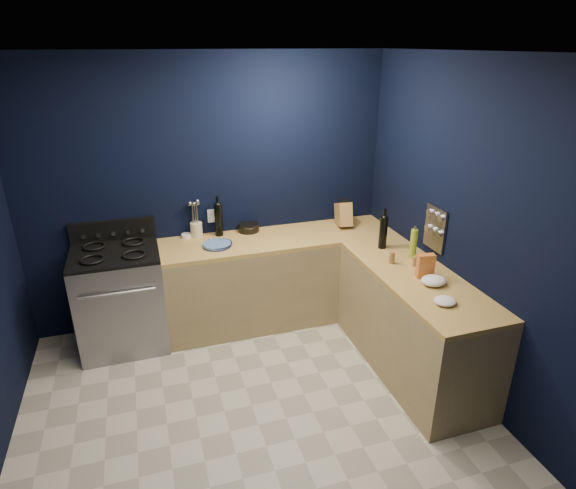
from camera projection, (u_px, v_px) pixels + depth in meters
name	position (u px, v px, depth m)	size (l,w,h in m)	color
floor	(259.00, 426.00, 3.59)	(3.50, 3.50, 0.02)	#B6B29F
ceiling	(247.00, 51.00, 2.57)	(3.50, 3.50, 0.02)	silver
wall_back	(210.00, 194.00, 4.63)	(3.50, 0.02, 2.60)	black
wall_right	(482.00, 238.00, 3.57)	(0.02, 3.50, 2.60)	black
cab_back	(280.00, 280.00, 4.85)	(2.30, 0.63, 0.86)	#9B8356
top_back	(279.00, 239.00, 4.67)	(2.30, 0.63, 0.04)	olive
cab_right	(412.00, 325.00, 4.07)	(0.63, 1.67, 0.86)	#9B8356
top_right	(418.00, 278.00, 3.90)	(0.63, 1.67, 0.04)	olive
gas_range	(121.00, 300.00, 4.40)	(0.76, 0.66, 0.92)	gray
oven_door	(121.00, 319.00, 4.12)	(0.59, 0.02, 0.42)	black
cooktop	(114.00, 253.00, 4.21)	(0.76, 0.66, 0.03)	black
backguard	(113.00, 231.00, 4.43)	(0.76, 0.06, 0.20)	black
spice_panel	(435.00, 228.00, 4.10)	(0.02, 0.28, 0.38)	gray
wall_outlet	(212.00, 216.00, 4.69)	(0.09, 0.02, 0.13)	white
plate_stack	(217.00, 245.00, 4.44)	(0.26, 0.26, 0.03)	#3F54AD
ramekin	(187.00, 236.00, 4.64)	(0.10, 0.10, 0.04)	white
utensil_crock	(196.00, 230.00, 4.64)	(0.12, 0.12, 0.14)	#F4E7C4
wine_bottle_back	(219.00, 220.00, 4.64)	(0.08, 0.08, 0.32)	black
lemon_basket	(249.00, 228.00, 4.79)	(0.21, 0.21, 0.08)	black
knife_block	(343.00, 215.00, 4.90)	(0.13, 0.22, 0.24)	olive
wine_bottle_right	(383.00, 233.00, 4.36)	(0.07, 0.07, 0.30)	black
oil_bottle	(413.00, 244.00, 4.16)	(0.06, 0.06, 0.26)	#84A424
spice_jar_near	(392.00, 258.00, 4.09)	(0.05, 0.05, 0.10)	olive
spice_jar_far	(415.00, 261.00, 4.04)	(0.04, 0.04, 0.08)	olive
crouton_bag	(425.00, 266.00, 3.83)	(0.14, 0.06, 0.20)	#B92C2A
towel_front	(434.00, 281.00, 3.73)	(0.20, 0.17, 0.07)	white
towel_end	(445.00, 301.00, 3.46)	(0.17, 0.15, 0.05)	white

